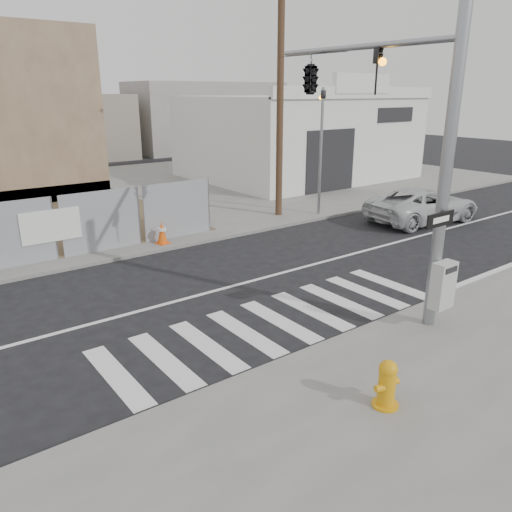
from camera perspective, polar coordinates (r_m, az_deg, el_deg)
ground at (r=13.71m, az=-3.96°, el=-3.80°), size 100.00×100.00×0.00m
sidewalk_far at (r=26.14m, az=-21.01°, el=5.82°), size 50.00×20.00×0.12m
signal_pole at (r=12.75m, az=10.74°, el=16.35°), size 0.96×5.87×7.00m
far_signal_pole at (r=21.39m, az=7.49°, el=13.64°), size 0.16×0.20×5.60m
concrete_wall_right at (r=25.66m, az=-23.01°, el=12.90°), size 5.50×1.30×8.00m
auto_shop at (r=31.65m, az=4.67°, el=13.44°), size 12.00×10.20×5.95m
utility_pole_right at (r=21.00m, az=2.79°, el=18.39°), size 1.60×0.28×10.00m
fire_hydrant at (r=8.79m, az=14.73°, el=-13.94°), size 0.57×0.57×0.85m
suv at (r=21.81m, az=18.55°, el=5.55°), size 5.27×2.85×1.40m
traffic_cone_d at (r=17.56m, az=-10.69°, el=2.62°), size 0.50×0.50×0.79m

